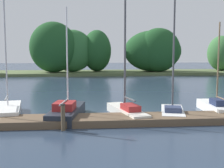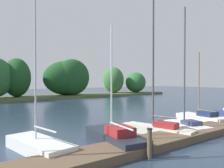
{
  "view_description": "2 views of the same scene",
  "coord_description": "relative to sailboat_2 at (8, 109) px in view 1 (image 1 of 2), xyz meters",
  "views": [
    {
      "loc": [
        -3.51,
        -5.03,
        3.56
      ],
      "look_at": [
        -2.0,
        11.26,
        1.71
      ],
      "focal_mm": 48.06,
      "sensor_mm": 36.0,
      "label": 1
    },
    {
      "loc": [
        -10.9,
        1.98,
        3.07
      ],
      "look_at": [
        -3.29,
        12.2,
        2.85
      ],
      "focal_mm": 36.26,
      "sensor_mm": 36.0,
      "label": 2
    }
  ],
  "objects": [
    {
      "name": "far_shore",
      "position": [
        7.25,
        27.55,
        2.82
      ],
      "size": [
        56.58,
        8.0,
        7.59
      ],
      "color": "#56663D",
      "rests_on": "ground"
    },
    {
      "name": "mooring_piling_1",
      "position": [
        3.25,
        -3.49,
        0.28
      ],
      "size": [
        0.22,
        0.22,
        1.19
      ],
      "color": "brown",
      "rests_on": "ground"
    },
    {
      "name": "sailboat_5",
      "position": [
        8.94,
        -1.13,
        0.06
      ],
      "size": [
        1.9,
        3.57,
        7.67
      ],
      "rotation": [
        0.0,
        0.0,
        1.32
      ],
      "color": "white",
      "rests_on": "ground"
    },
    {
      "name": "dock_pier",
      "position": [
        7.72,
        -2.4,
        -0.14
      ],
      "size": [
        29.53,
        1.8,
        0.35
      ],
      "color": "brown",
      "rests_on": "ground"
    },
    {
      "name": "sailboat_2",
      "position": [
        0.0,
        0.0,
        0.0
      ],
      "size": [
        1.92,
        4.13,
        7.22
      ],
      "rotation": [
        0.0,
        0.0,
        1.74
      ],
      "color": "white",
      "rests_on": "ground"
    },
    {
      "name": "sailboat_6",
      "position": [
        11.84,
        -0.35,
        0.02
      ],
      "size": [
        1.6,
        3.92,
        5.14
      ],
      "rotation": [
        0.0,
        0.0,
        1.51
      ],
      "color": "white",
      "rests_on": "ground"
    },
    {
      "name": "sailboat_4",
      "position": [
        6.43,
        -0.93,
        0.11
      ],
      "size": [
        1.85,
        4.44,
        7.66
      ],
      "rotation": [
        0.0,
        0.0,
        1.81
      ],
      "color": "silver",
      "rests_on": "ground"
    },
    {
      "name": "sailboat_3",
      "position": [
        3.3,
        -1.08,
        0.05
      ],
      "size": [
        1.92,
        4.55,
        5.76
      ],
      "rotation": [
        0.0,
        0.0,
        1.42
      ],
      "color": "#232833",
      "rests_on": "ground"
    }
  ]
}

